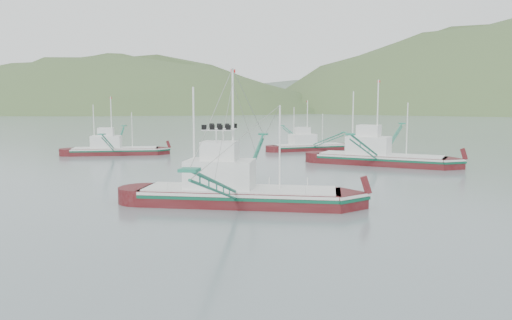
# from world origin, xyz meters

# --- Properties ---
(ground) EXTENTS (1200.00, 1200.00, 0.00)m
(ground) POSITION_xyz_m (0.00, 0.00, 0.00)
(ground) COLOR slate
(ground) RESTS_ON ground
(main_boat) EXTENTS (16.00, 28.88, 11.68)m
(main_boat) POSITION_xyz_m (-0.95, 2.10, 1.67)
(main_boat) COLOR #450B0E
(main_boat) RESTS_ON ground
(bg_boat_far) EXTENTS (14.82, 20.92, 9.16)m
(bg_boat_far) POSITION_xyz_m (2.23, 48.68, 1.92)
(bg_boat_far) COLOR #450B0E
(bg_boat_far) RESTS_ON ground
(bg_boat_right) EXTENTS (16.87, 28.81, 11.97)m
(bg_boat_right) POSITION_xyz_m (12.50, 30.36, 2.28)
(bg_boat_right) COLOR #450B0E
(bg_boat_right) RESTS_ON ground
(bg_boat_left) EXTENTS (13.76, 23.49, 9.76)m
(bg_boat_left) POSITION_xyz_m (-27.45, 36.67, 1.86)
(bg_boat_left) COLOR #450B0E
(bg_boat_left) RESTS_ON ground
(headland_left) EXTENTS (448.00, 308.00, 210.00)m
(headland_left) POSITION_xyz_m (-180.00, 360.00, 0.00)
(headland_left) COLOR #435D2F
(headland_left) RESTS_ON ground
(ridge_distant) EXTENTS (960.00, 400.00, 240.00)m
(ridge_distant) POSITION_xyz_m (30.00, 560.00, 0.00)
(ridge_distant) COLOR slate
(ridge_distant) RESTS_ON ground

